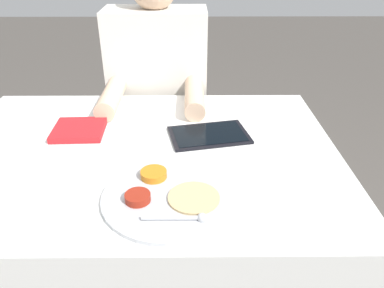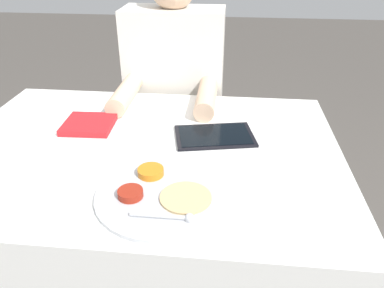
{
  "view_description": "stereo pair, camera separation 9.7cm",
  "coord_description": "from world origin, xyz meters",
  "views": [
    {
      "loc": [
        0.15,
        -0.94,
        1.32
      ],
      "look_at": [
        0.15,
        -0.07,
        0.83
      ],
      "focal_mm": 35.0,
      "sensor_mm": 36.0,
      "label": 1
    },
    {
      "loc": [
        0.24,
        -0.94,
        1.32
      ],
      "look_at": [
        0.15,
        -0.07,
        0.83
      ],
      "focal_mm": 35.0,
      "sensor_mm": 36.0,
      "label": 2
    }
  ],
  "objects": [
    {
      "name": "person_diner",
      "position": [
        0.01,
        0.55,
        0.58
      ],
      "size": [
        0.4,
        0.49,
        1.23
      ],
      "color": "black",
      "rests_on": "ground_plane"
    },
    {
      "name": "thali_tray",
      "position": [
        0.1,
        -0.23,
        0.77
      ],
      "size": [
        0.33,
        0.33,
        0.03
      ],
      "color": "#B7BABF",
      "rests_on": "dining_table"
    },
    {
      "name": "red_notebook",
      "position": [
        -0.2,
        0.11,
        0.77
      ],
      "size": [
        0.16,
        0.15,
        0.02
      ],
      "color": "silver",
      "rests_on": "dining_table"
    },
    {
      "name": "dining_table",
      "position": [
        0.0,
        0.0,
        0.38
      ],
      "size": [
        1.16,
        0.83,
        0.77
      ],
      "color": "silver",
      "rests_on": "ground_plane"
    },
    {
      "name": "tablet_device",
      "position": [
        0.21,
        0.08,
        0.77
      ],
      "size": [
        0.27,
        0.2,
        0.01
      ],
      "color": "black",
      "rests_on": "dining_table"
    }
  ]
}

